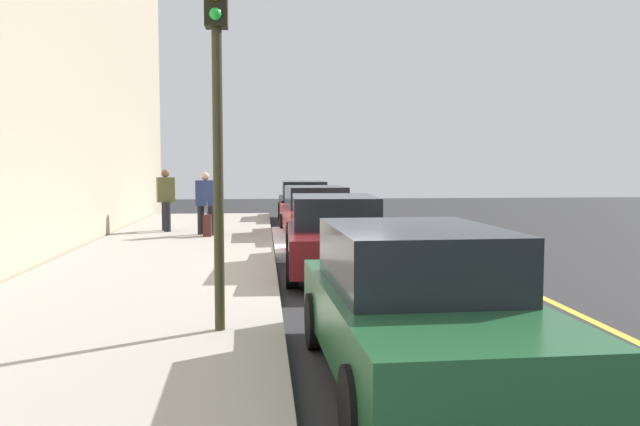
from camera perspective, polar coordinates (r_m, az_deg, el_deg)
ground_plane at (r=12.45m, az=0.68°, el=-5.48°), size 56.00×56.00×0.00m
sidewalk at (r=12.55m, az=-14.55°, el=-5.20°), size 28.00×4.60×0.15m
lane_stripe_centre at (r=13.16m, az=14.73°, el=-5.07°), size 28.00×0.14×0.01m
snow_bank_curb at (r=16.75m, az=-3.24°, el=-2.58°), size 5.89×0.56×0.22m
parked_car_black at (r=24.04m, az=-1.45°, el=1.06°), size 4.40×1.92×1.51m
parked_car_red at (r=18.12m, az=-0.36°, el=0.00°), size 4.55×2.02×1.51m
parked_car_maroon at (r=12.46m, az=1.29°, el=-1.95°), size 4.65×2.02×1.51m
parked_car_green at (r=6.31m, az=8.73°, el=-8.18°), size 4.35×2.01×1.51m
pedestrian_navy_coat at (r=18.23m, az=-10.22°, el=1.02°), size 0.56×0.54×1.77m
pedestrian_olive_coat at (r=19.56m, az=-13.63°, el=1.30°), size 0.59×0.57×1.85m
traffic_light_pole at (r=7.63m, az=-9.20°, el=11.15°), size 0.35×0.26×4.25m
rolling_suitcase at (r=17.92m, az=-10.04°, el=-1.09°), size 0.34×0.22×0.96m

